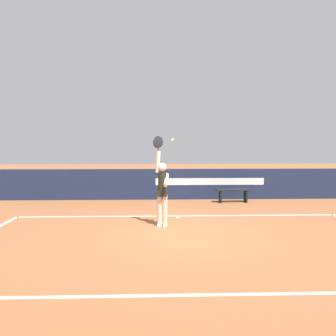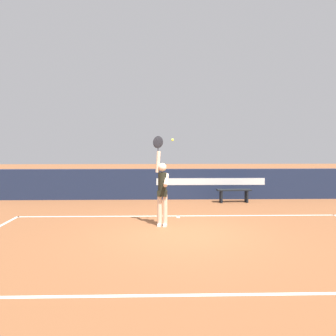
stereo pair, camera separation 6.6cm
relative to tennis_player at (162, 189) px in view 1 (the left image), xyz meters
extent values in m
plane|color=#955833|center=(0.51, -0.87, -1.05)|extent=(60.00, 60.00, 0.00)
cube|color=white|center=(0.51, 1.34, -1.05)|extent=(10.09, 0.10, 0.00)
cube|color=white|center=(0.51, -4.53, -1.05)|extent=(10.09, 0.10, 0.00)
cube|color=white|center=(0.51, 1.19, -1.05)|extent=(0.10, 0.30, 0.00)
cube|color=#1A2643|center=(0.51, 4.74, -0.43)|extent=(14.22, 0.27, 1.24)
cube|color=silver|center=(2.04, 4.60, -0.31)|extent=(4.45, 0.01, 0.28)
cylinder|color=beige|center=(0.08, -0.01, -0.61)|extent=(0.13, 0.13, 0.88)
cylinder|color=beige|center=(-0.07, 0.01, -0.61)|extent=(0.13, 0.13, 0.88)
cube|color=white|center=(0.08, -0.03, -1.02)|extent=(0.13, 0.25, 0.07)
cube|color=white|center=(-0.08, -0.01, -1.02)|extent=(0.13, 0.25, 0.07)
cylinder|color=black|center=(0.00, 0.00, 0.14)|extent=(0.23, 0.23, 0.62)
cube|color=black|center=(0.00, 0.00, -0.13)|extent=(0.29, 0.25, 0.16)
sphere|color=beige|center=(0.00, 0.00, 0.59)|extent=(0.23, 0.23, 0.23)
cylinder|color=beige|center=(-0.11, 0.02, 0.75)|extent=(0.16, 0.12, 0.59)
cylinder|color=beige|center=(0.11, -0.07, 0.25)|extent=(0.17, 0.52, 0.34)
ellipsoid|color=black|center=(-0.11, 0.02, 1.29)|extent=(0.34, 0.07, 0.39)
cylinder|color=black|center=(-0.11, 0.02, 1.10)|extent=(0.03, 0.03, 0.18)
sphere|color=#D2E533|center=(0.29, -0.06, 1.35)|extent=(0.07, 0.07, 0.07)
cube|color=black|center=(2.83, 3.84, -0.56)|extent=(1.35, 0.43, 0.05)
cube|color=black|center=(2.33, 3.82, -0.80)|extent=(0.08, 0.32, 0.49)
cube|color=black|center=(3.34, 3.87, -0.80)|extent=(0.08, 0.32, 0.49)
camera|label=1|loc=(-0.17, -9.76, 1.27)|focal=37.91mm
camera|label=2|loc=(-0.10, -9.76, 1.27)|focal=37.91mm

